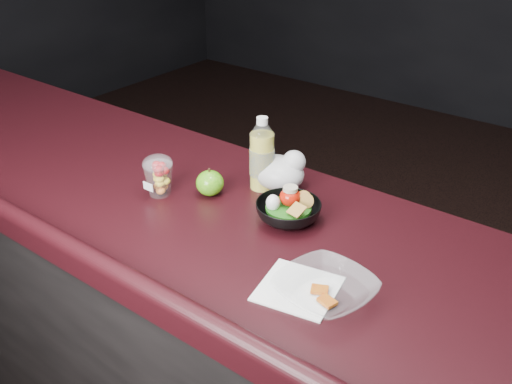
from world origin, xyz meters
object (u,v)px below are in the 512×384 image
Objects in this scene: lemonade_bottle at (262,159)px; takeout_bowl at (325,290)px; snack_bowl at (288,210)px; green_apple at (210,183)px; fruit_cup at (158,175)px.

lemonade_bottle is 0.51m from takeout_bowl.
snack_bowl is at bearing -32.83° from lemonade_bottle.
takeout_bowl is at bearing -41.43° from snack_bowl.
fruit_cup is at bearing -143.42° from green_apple.
fruit_cup is 0.61m from takeout_bowl.
takeout_bowl is at bearing -10.38° from fruit_cup.
green_apple is 0.52m from takeout_bowl.
fruit_cup is 0.37m from snack_bowl.
fruit_cup is at bearing -134.57° from lemonade_bottle.
lemonade_bottle is at bearing 141.79° from takeout_bowl.
green_apple is at bearing -176.03° from snack_bowl.
green_apple is (-0.09, -0.12, -0.05)m from lemonade_bottle.
green_apple is at bearing -126.31° from lemonade_bottle.
takeout_bowl is at bearing -38.21° from lemonade_bottle.
lemonade_bottle is at bearing 147.17° from snack_bowl.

